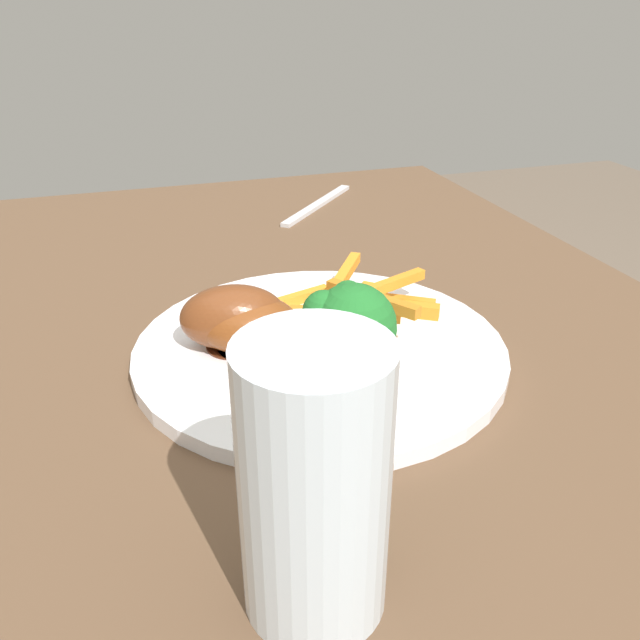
% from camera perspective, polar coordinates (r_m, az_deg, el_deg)
% --- Properties ---
extents(dining_table, '(0.96, 0.79, 0.75)m').
position_cam_1_polar(dining_table, '(0.63, -5.88, -10.71)').
color(dining_table, brown).
rests_on(dining_table, ground_plane).
extents(dinner_plate, '(0.29, 0.29, 0.01)m').
position_cam_1_polar(dinner_plate, '(0.52, -0.00, -2.55)').
color(dinner_plate, white).
rests_on(dinner_plate, dining_table).
extents(broccoli_floret_front, '(0.04, 0.05, 0.05)m').
position_cam_1_polar(broccoli_floret_front, '(0.46, 1.61, -1.34)').
color(broccoli_floret_front, '#93A05F').
rests_on(broccoli_floret_front, dinner_plate).
extents(broccoli_floret_middle, '(0.04, 0.04, 0.06)m').
position_cam_1_polar(broccoli_floret_middle, '(0.46, 2.89, -0.78)').
color(broccoli_floret_middle, '#74BD49').
rests_on(broccoli_floret_middle, dinner_plate).
extents(broccoli_floret_back, '(0.06, 0.06, 0.07)m').
position_cam_1_polar(broccoli_floret_back, '(0.45, 2.60, -0.28)').
color(broccoli_floret_back, '#90A55A').
rests_on(broccoli_floret_back, dinner_plate).
extents(carrot_fries_pile, '(0.14, 0.15, 0.04)m').
position_cam_1_polar(carrot_fries_pile, '(0.55, 3.14, 1.46)').
color(carrot_fries_pile, orange).
rests_on(carrot_fries_pile, dinner_plate).
extents(chicken_drumstick_near, '(0.06, 0.13, 0.05)m').
position_cam_1_polar(chicken_drumstick_near, '(0.50, -7.15, 0.23)').
color(chicken_drumstick_near, '#4B200E').
rests_on(chicken_drumstick_near, dinner_plate).
extents(chicken_drumstick_far, '(0.07, 0.13, 0.04)m').
position_cam_1_polar(chicken_drumstick_far, '(0.50, -5.74, -0.36)').
color(chicken_drumstick_far, '#52220D').
rests_on(chicken_drumstick_far, dinner_plate).
extents(fork, '(0.15, 0.14, 0.00)m').
position_cam_1_polar(fork, '(0.89, -0.20, 10.03)').
color(fork, silver).
rests_on(fork, dining_table).
extents(water_glass, '(0.07, 0.07, 0.14)m').
position_cam_1_polar(water_glass, '(0.29, -0.50, -14.13)').
color(water_glass, silver).
rests_on(water_glass, dining_table).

